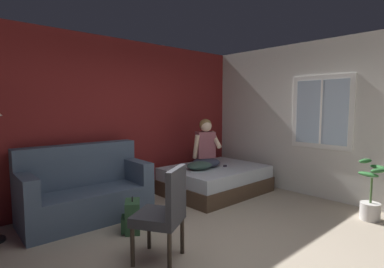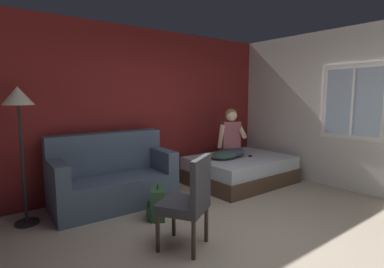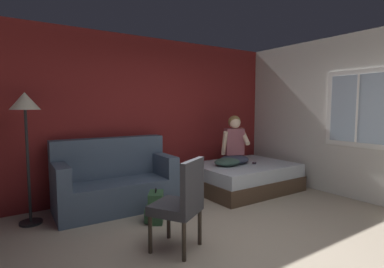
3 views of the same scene
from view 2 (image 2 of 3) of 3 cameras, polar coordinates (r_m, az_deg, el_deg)
ground_plane at (r=3.37m, az=12.53°, el=-21.03°), size 40.00×40.00×0.00m
wall_back_accent at (r=5.16m, az=-11.05°, el=4.57°), size 10.51×0.16×2.70m
wall_side_with_window at (r=5.47m, az=32.40°, el=3.73°), size 0.19×6.72×2.70m
bed at (r=5.58m, az=9.13°, el=-6.75°), size 1.80×1.35×0.48m
couch at (r=4.55m, az=-14.93°, el=-8.16°), size 1.73×0.89×1.04m
side_chair at (r=3.16m, az=-0.58°, el=-12.28°), size 0.63×0.63×0.98m
person_seated at (r=5.47m, az=7.38°, el=-0.61°), size 0.65×0.61×0.88m
backpack at (r=4.00m, az=-6.67°, el=-13.16°), size 0.34×0.35×0.46m
throw_pillow at (r=5.27m, az=6.16°, el=-4.06°), size 0.52×0.42×0.14m
cell_phone at (r=5.59m, az=11.03°, el=-4.15°), size 0.16×0.14×0.01m
floor_lamp at (r=4.12m, az=-30.12°, el=4.10°), size 0.36×0.36×1.70m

